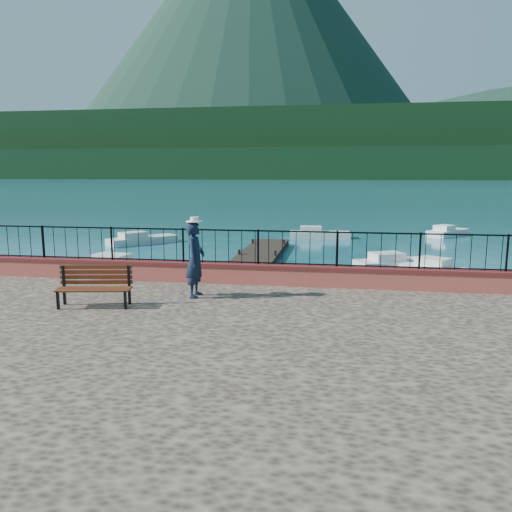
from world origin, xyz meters
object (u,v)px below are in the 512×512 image
(person, at_px, (195,260))
(boat_2, at_px, (398,260))
(boat_4, at_px, (320,232))
(boat_5, at_px, (448,230))
(boat_1, at_px, (445,268))
(park_bench, at_px, (95,295))
(boat_3, at_px, (143,237))
(boat_0, at_px, (124,263))

(person, relative_size, boat_2, 0.49)
(person, bearing_deg, boat_4, -6.56)
(boat_5, bearing_deg, boat_1, -151.88)
(boat_4, bearing_deg, park_bench, -105.98)
(person, height_order, boat_5, person)
(boat_1, distance_m, boat_3, 17.89)
(person, height_order, boat_3, person)
(boat_0, relative_size, boat_1, 1.20)
(boat_4, bearing_deg, boat_5, 11.87)
(park_bench, relative_size, boat_5, 0.50)
(person, relative_size, boat_0, 0.45)
(boat_0, xyz_separation_m, boat_5, (16.81, 15.60, 0.00))
(person, relative_size, boat_5, 0.54)
(boat_1, bearing_deg, boat_5, 115.09)
(boat_1, relative_size, boat_4, 0.89)
(boat_2, height_order, boat_3, same)
(park_bench, height_order, boat_2, park_bench)
(boat_1, height_order, boat_5, same)
(boat_2, distance_m, boat_4, 11.00)
(boat_5, bearing_deg, boat_4, 146.74)
(boat_1, relative_size, boat_2, 0.90)
(boat_0, bearing_deg, boat_4, 68.15)
(boat_1, distance_m, boat_4, 13.22)
(park_bench, relative_size, boat_3, 0.41)
(park_bench, bearing_deg, boat_0, 100.09)
(boat_3, xyz_separation_m, boat_4, (10.64, 4.49, 0.00))
(boat_1, xyz_separation_m, boat_3, (-16.24, 7.49, 0.00))
(boat_0, xyz_separation_m, boat_4, (8.09, 13.01, 0.00))
(boat_1, xyz_separation_m, boat_4, (-5.60, 11.97, 0.00))
(boat_2, bearing_deg, boat_3, 133.88)
(park_bench, xyz_separation_m, boat_2, (8.44, 12.32, -1.09))
(boat_0, bearing_deg, park_bench, -59.54)
(boat_3, bearing_deg, boat_5, -28.99)
(boat_1, height_order, boat_4, same)
(boat_2, xyz_separation_m, boat_3, (-14.56, 5.79, 0.00))
(boat_2, bearing_deg, boat_0, 168.38)
(boat_0, bearing_deg, boat_5, 52.89)
(park_bench, xyz_separation_m, boat_1, (10.12, 10.62, -1.09))
(person, distance_m, boat_1, 12.42)
(boat_3, bearing_deg, boat_0, -122.41)
(boat_1, relative_size, boat_3, 0.82)
(boat_1, height_order, boat_3, same)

